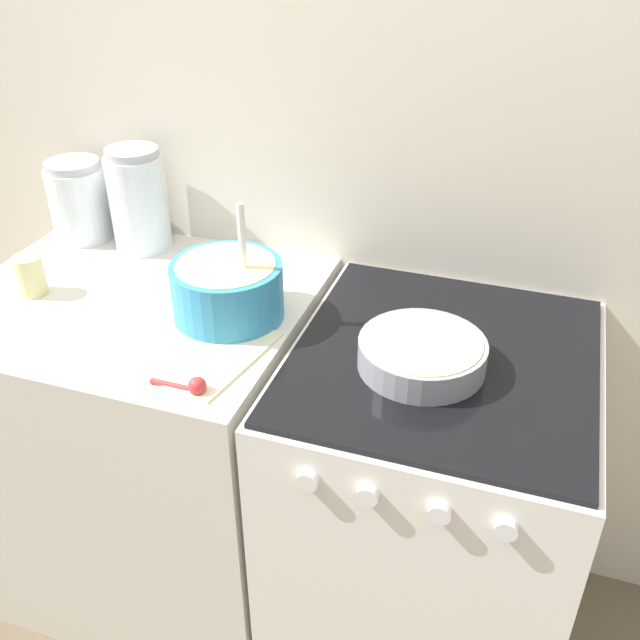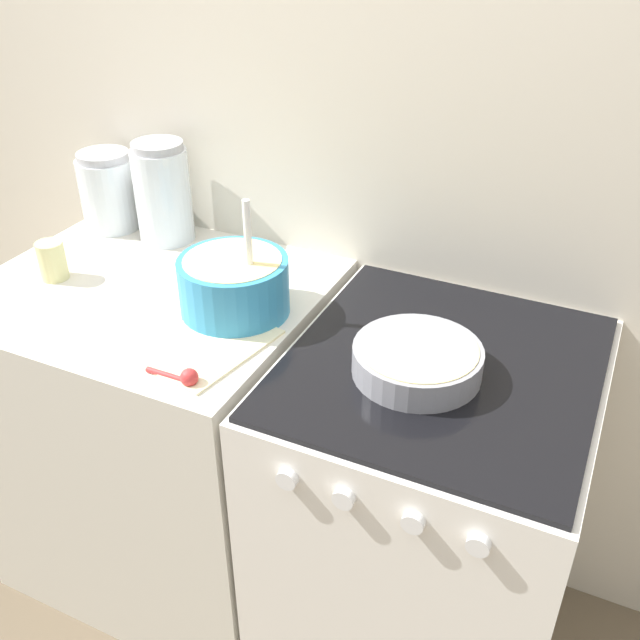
# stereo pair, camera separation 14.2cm
# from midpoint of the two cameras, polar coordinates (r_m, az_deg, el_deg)

# --- Properties ---
(wall_back) EXTENTS (4.61, 0.05, 2.40)m
(wall_back) POSITION_cam_midpoint_polar(r_m,az_deg,el_deg) (1.74, -0.33, 13.78)
(wall_back) COLOR beige
(wall_back) RESTS_ON ground_plane
(countertop_cabinet) EXTENTS (0.81, 0.69, 0.91)m
(countertop_cabinet) POSITION_cam_midpoint_polar(r_m,az_deg,el_deg) (2.00, -15.01, -9.62)
(countertop_cabinet) COLOR silver
(countertop_cabinet) RESTS_ON ground_plane
(stove) EXTENTS (0.63, 0.71, 0.91)m
(stove) POSITION_cam_midpoint_polar(r_m,az_deg,el_deg) (1.77, 6.22, -15.01)
(stove) COLOR white
(stove) RESTS_ON ground_plane
(mixing_bowl) EXTENTS (0.25, 0.25, 0.28)m
(mixing_bowl) POSITION_cam_midpoint_polar(r_m,az_deg,el_deg) (1.58, -9.99, 2.53)
(mixing_bowl) COLOR #338CBF
(mixing_bowl) RESTS_ON countertop_cabinet
(baking_pan) EXTENTS (0.26, 0.26, 0.06)m
(baking_pan) POSITION_cam_midpoint_polar(r_m,az_deg,el_deg) (1.42, 5.34, -2.74)
(baking_pan) COLOR gray
(baking_pan) RESTS_ON stove
(storage_jar_left) EXTENTS (0.15, 0.15, 0.21)m
(storage_jar_left) POSITION_cam_midpoint_polar(r_m,az_deg,el_deg) (2.04, -20.60, 8.52)
(storage_jar_left) COLOR silver
(storage_jar_left) RESTS_ON countertop_cabinet
(storage_jar_middle) EXTENTS (0.15, 0.15, 0.27)m
(storage_jar_middle) POSITION_cam_midpoint_polar(r_m,az_deg,el_deg) (1.93, -16.36, 8.68)
(storage_jar_middle) COLOR silver
(storage_jar_middle) RESTS_ON countertop_cabinet
(tin_can) EXTENTS (0.07, 0.07, 0.09)m
(tin_can) POSITION_cam_midpoint_polar(r_m,az_deg,el_deg) (1.82, -24.27, 3.22)
(tin_can) COLOR beige
(tin_can) RESTS_ON countertop_cabinet
(recipe_page) EXTENTS (0.26, 0.31, 0.01)m
(recipe_page) POSITION_cam_midpoint_polar(r_m,az_deg,el_deg) (1.50, -11.79, -2.60)
(recipe_page) COLOR beige
(recipe_page) RESTS_ON countertop_cabinet
(measuring_spoon) EXTENTS (0.12, 0.04, 0.04)m
(measuring_spoon) POSITION_cam_midpoint_polar(r_m,az_deg,el_deg) (1.39, -13.15, -5.25)
(measuring_spoon) COLOR red
(measuring_spoon) RESTS_ON countertop_cabinet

